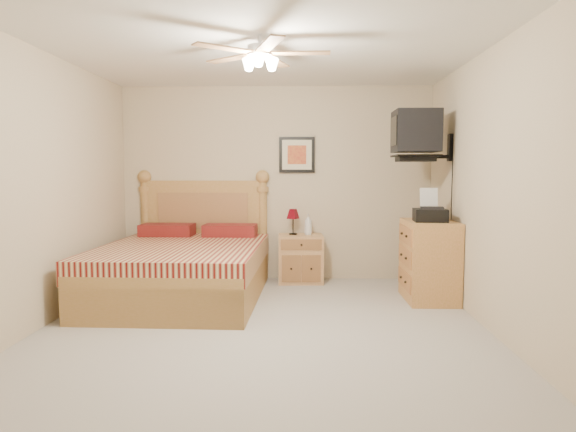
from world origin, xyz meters
The scene contains 17 objects.
floor centered at (0.00, 0.00, 0.00)m, with size 4.50×4.50×0.00m, color #9E978E.
ceiling centered at (0.00, 0.00, 2.50)m, with size 4.00×4.50×0.04m, color white.
wall_back centered at (0.00, 2.25, 1.25)m, with size 4.00×0.04×2.50m, color #C0AD8D.
wall_front centered at (0.00, -2.25, 1.25)m, with size 4.00×0.04×2.50m, color #C0AD8D.
wall_left centered at (-2.00, 0.00, 1.25)m, with size 0.04×4.50×2.50m, color #C0AD8D.
wall_right centered at (2.00, 0.00, 1.25)m, with size 0.04×4.50×2.50m, color #C0AD8D.
bed centered at (-0.98, 1.12, 0.71)m, with size 1.68×2.21×1.43m, color #A47B38, non-canonical shape.
nightstand centered at (0.32, 2.00, 0.30)m, with size 0.56×0.42×0.61m, color #A47949.
table_lamp centered at (0.22, 2.05, 0.77)m, with size 0.18×0.18×0.33m, color #5A020D, non-canonical shape.
lotion_bottle centered at (0.42, 2.04, 0.74)m, with size 0.10×0.10×0.27m, color silver.
framed_picture centered at (0.27, 2.23, 1.62)m, with size 0.46×0.04×0.46m, color black.
dresser centered at (1.73, 1.14, 0.44)m, with size 0.51×0.74×0.87m, color olive.
fax_machine centered at (1.71, 1.04, 1.05)m, with size 0.33×0.36×0.36m, color black, non-canonical shape.
magazine_lower centered at (1.71, 1.37, 0.89)m, with size 0.18×0.24×0.02m, color #C1B099.
magazine_upper centered at (1.71, 1.40, 0.91)m, with size 0.18×0.25×0.02m, color tan.
wall_tv centered at (1.75, 1.34, 1.81)m, with size 0.56×0.46×0.58m, color black, non-canonical shape.
ceiling_fan centered at (0.00, -0.20, 2.36)m, with size 1.14×1.14×0.28m, color white, non-canonical shape.
Camera 1 is at (0.36, -4.43, 1.41)m, focal length 32.00 mm.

